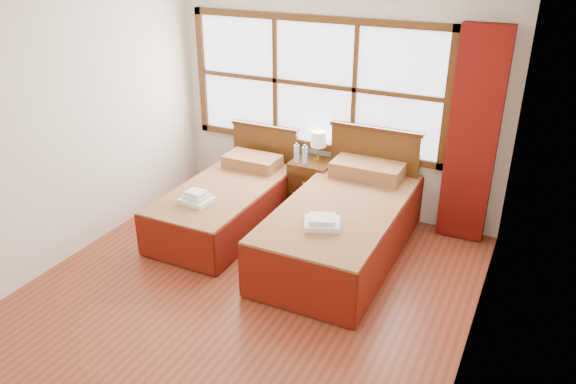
% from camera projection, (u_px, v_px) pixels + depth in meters
% --- Properties ---
extents(floor, '(4.50, 4.50, 0.00)m').
position_uv_depth(floor, '(241.00, 299.00, 5.23)').
color(floor, brown).
rests_on(floor, ground).
extents(ceiling, '(4.50, 4.50, 0.00)m').
position_uv_depth(ceiling, '(228.00, 8.00, 4.13)').
color(ceiling, white).
rests_on(ceiling, wall_back).
extents(wall_back, '(4.00, 0.00, 4.00)m').
position_uv_depth(wall_back, '(335.00, 103.00, 6.51)').
color(wall_back, silver).
rests_on(wall_back, floor).
extents(wall_left, '(0.00, 4.50, 4.50)m').
position_uv_depth(wall_left, '(59.00, 136.00, 5.48)').
color(wall_left, silver).
rests_on(wall_left, floor).
extents(wall_right, '(0.00, 4.50, 4.50)m').
position_uv_depth(wall_right, '(484.00, 219.00, 3.89)').
color(wall_right, silver).
rests_on(wall_right, floor).
extents(window, '(3.16, 0.06, 1.56)m').
position_uv_depth(window, '(314.00, 84.00, 6.50)').
color(window, white).
rests_on(window, wall_back).
extents(curtain, '(0.50, 0.16, 2.30)m').
position_uv_depth(curtain, '(473.00, 137.00, 5.82)').
color(curtain, '#650F0A').
rests_on(curtain, wall_back).
extents(bed_left, '(0.98, 2.00, 0.94)m').
position_uv_depth(bed_left, '(227.00, 203.00, 6.43)').
color(bed_left, '#42210D').
rests_on(bed_left, floor).
extents(bed_right, '(1.15, 2.23, 1.12)m').
position_uv_depth(bed_right, '(343.00, 224.00, 5.84)').
color(bed_right, '#42210D').
rests_on(bed_right, floor).
extents(nightstand, '(0.48, 0.47, 0.64)m').
position_uv_depth(nightstand, '(311.00, 186.00, 6.79)').
color(nightstand, '#502D11').
rests_on(nightstand, floor).
extents(towels_left, '(0.34, 0.31, 0.13)m').
position_uv_depth(towels_left, '(197.00, 198.00, 5.92)').
color(towels_left, white).
rests_on(towels_left, bed_left).
extents(towels_right, '(0.42, 0.39, 0.10)m').
position_uv_depth(towels_right, '(322.00, 222.00, 5.25)').
color(towels_right, white).
rests_on(towels_right, bed_right).
extents(lamp, '(0.18, 0.18, 0.35)m').
position_uv_depth(lamp, '(319.00, 140.00, 6.59)').
color(lamp, gold).
rests_on(lamp, nightstand).
extents(bottle_near, '(0.06, 0.06, 0.23)m').
position_uv_depth(bottle_near, '(297.00, 153.00, 6.59)').
color(bottle_near, silver).
rests_on(bottle_near, nightstand).
extents(bottle_far, '(0.06, 0.06, 0.23)m').
position_uv_depth(bottle_far, '(305.00, 155.00, 6.54)').
color(bottle_far, silver).
rests_on(bottle_far, nightstand).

